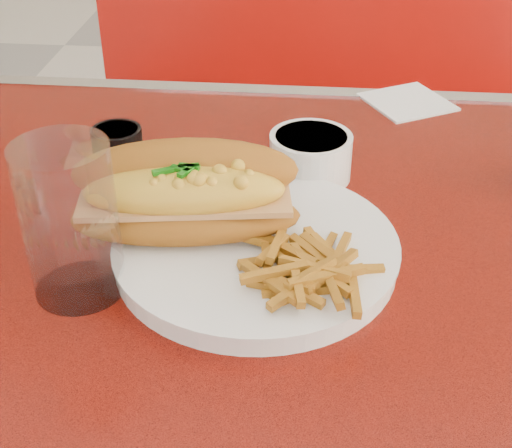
# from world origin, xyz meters

# --- Properties ---
(diner_table) EXTENTS (1.23, 0.83, 0.77)m
(diner_table) POSITION_xyz_m (0.00, 0.00, 0.61)
(diner_table) COLOR red
(diner_table) RESTS_ON ground
(booth_bench_far) EXTENTS (1.20, 0.51, 0.90)m
(booth_bench_far) POSITION_xyz_m (0.00, 0.81, 0.29)
(booth_bench_far) COLOR #A4110A
(booth_bench_far) RESTS_ON ground
(dinner_plate) EXTENTS (0.30, 0.30, 0.02)m
(dinner_plate) POSITION_xyz_m (-0.16, -0.01, 0.78)
(dinner_plate) COLOR white
(dinner_plate) RESTS_ON diner_table
(mac_hoagie) EXTENTS (0.23, 0.13, 0.10)m
(mac_hoagie) POSITION_xyz_m (-0.23, 0.01, 0.83)
(mac_hoagie) COLOR #A8631B
(mac_hoagie) RESTS_ON dinner_plate
(fries_pile) EXTENTS (0.11, 0.10, 0.03)m
(fries_pile) POSITION_xyz_m (-0.11, -0.05, 0.80)
(fries_pile) COLOR #C07F20
(fries_pile) RESTS_ON dinner_plate
(fork) EXTENTS (0.04, 0.13, 0.00)m
(fork) POSITION_xyz_m (-0.10, -0.03, 0.79)
(fork) COLOR silver
(fork) RESTS_ON dinner_plate
(gravy_ramekin) EXTENTS (0.12, 0.12, 0.05)m
(gravy_ramekin) POSITION_xyz_m (-0.12, 0.16, 0.80)
(gravy_ramekin) COLOR white
(gravy_ramekin) RESTS_ON diner_table
(sauce_cup_left) EXTENTS (0.07, 0.07, 0.03)m
(sauce_cup_left) POSITION_xyz_m (-0.35, 0.20, 0.79)
(sauce_cup_left) COLOR black
(sauce_cup_left) RESTS_ON diner_table
(water_tumbler) EXTENTS (0.10, 0.10, 0.14)m
(water_tumbler) POSITION_xyz_m (-0.32, -0.07, 0.84)
(water_tumbler) COLOR #A7C8D7
(water_tumbler) RESTS_ON diner_table
(paper_napkin) EXTENTS (0.14, 0.14, 0.00)m
(paper_napkin) POSITION_xyz_m (0.01, 0.37, 0.77)
(paper_napkin) COLOR white
(paper_napkin) RESTS_ON diner_table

